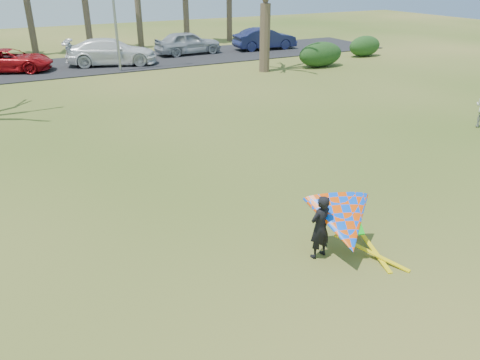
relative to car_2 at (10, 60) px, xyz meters
name	(u,v)px	position (x,y,z in m)	size (l,w,h in m)	color
ground	(281,258)	(3.99, -24.84, -0.74)	(100.00, 100.00, 0.00)	#264F11
parking_strip	(79,66)	(3.99, 0.16, -0.71)	(46.00, 7.00, 0.06)	black
hedge_near	(321,54)	(17.94, -7.25, 0.05)	(3.17, 1.44, 1.59)	#173714
hedge_far	(365,46)	(23.16, -5.50, -0.02)	(2.62, 1.23, 1.45)	#183C15
car_2	(10,60)	(0.00, 0.00, 0.00)	(2.26, 4.91, 1.36)	#AA0D12
car_3	(111,52)	(6.04, -0.59, 0.15)	(2.34, 5.75, 1.67)	white
car_4	(188,43)	(12.03, 0.97, 0.14)	(1.95, 4.84, 1.65)	#A0A5AD
car_5	(265,39)	(18.18, 0.31, 0.12)	(1.70, 4.87, 1.60)	#181E49
kite_flyer	(342,224)	(5.17, -25.39, 0.10)	(2.13, 2.39, 2.02)	black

